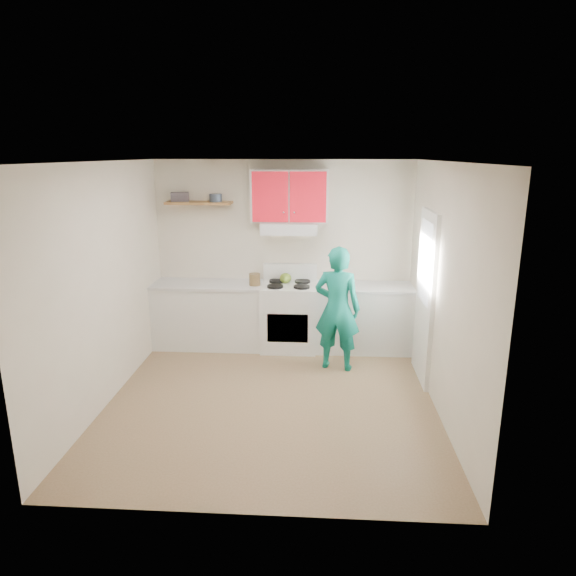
# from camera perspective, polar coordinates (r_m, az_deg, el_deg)

# --- Properties ---
(floor) EXTENTS (3.80, 3.80, 0.00)m
(floor) POSITION_cam_1_polar(r_m,az_deg,el_deg) (5.85, -1.85, -12.33)
(floor) COLOR brown
(floor) RESTS_ON ground
(ceiling) EXTENTS (3.60, 3.80, 0.04)m
(ceiling) POSITION_cam_1_polar(r_m,az_deg,el_deg) (5.20, -2.09, 14.04)
(ceiling) COLOR white
(ceiling) RESTS_ON floor
(back_wall) EXTENTS (3.60, 0.04, 2.60)m
(back_wall) POSITION_cam_1_polar(r_m,az_deg,el_deg) (7.23, -0.52, 3.92)
(back_wall) COLOR beige
(back_wall) RESTS_ON floor
(front_wall) EXTENTS (3.60, 0.04, 2.60)m
(front_wall) POSITION_cam_1_polar(r_m,az_deg,el_deg) (3.59, -4.88, -7.73)
(front_wall) COLOR beige
(front_wall) RESTS_ON floor
(left_wall) EXTENTS (0.04, 3.80, 2.60)m
(left_wall) POSITION_cam_1_polar(r_m,az_deg,el_deg) (5.83, -19.84, 0.34)
(left_wall) COLOR beige
(left_wall) RESTS_ON floor
(right_wall) EXTENTS (0.04, 3.80, 2.60)m
(right_wall) POSITION_cam_1_polar(r_m,az_deg,el_deg) (5.51, 17.01, -0.24)
(right_wall) COLOR beige
(right_wall) RESTS_ON floor
(door) EXTENTS (0.05, 0.85, 2.05)m
(door) POSITION_cam_1_polar(r_m,az_deg,el_deg) (6.24, 15.17, -1.00)
(door) COLOR white
(door) RESTS_ON floor
(door_glass) EXTENTS (0.01, 0.55, 0.95)m
(door_glass) POSITION_cam_1_polar(r_m,az_deg,el_deg) (6.13, 15.19, 2.83)
(door_glass) COLOR white
(door_glass) RESTS_ON door
(counter_left) EXTENTS (1.52, 0.60, 0.90)m
(counter_left) POSITION_cam_1_polar(r_m,az_deg,el_deg) (7.30, -8.85, -3.04)
(counter_left) COLOR silver
(counter_left) RESTS_ON floor
(counter_right) EXTENTS (1.32, 0.60, 0.90)m
(counter_right) POSITION_cam_1_polar(r_m,az_deg,el_deg) (7.16, 8.47, -3.38)
(counter_right) COLOR silver
(counter_right) RESTS_ON floor
(stove) EXTENTS (0.76, 0.65, 0.92)m
(stove) POSITION_cam_1_polar(r_m,az_deg,el_deg) (7.12, 0.12, -3.24)
(stove) COLOR white
(stove) RESTS_ON floor
(range_hood) EXTENTS (0.76, 0.44, 0.15)m
(range_hood) POSITION_cam_1_polar(r_m,az_deg,el_deg) (6.94, 0.17, 6.77)
(range_hood) COLOR silver
(range_hood) RESTS_ON back_wall
(upper_cabinets) EXTENTS (1.02, 0.33, 0.70)m
(upper_cabinets) POSITION_cam_1_polar(r_m,az_deg,el_deg) (6.95, 0.20, 10.31)
(upper_cabinets) COLOR red
(upper_cabinets) RESTS_ON back_wall
(shelf) EXTENTS (0.90, 0.30, 0.04)m
(shelf) POSITION_cam_1_polar(r_m,az_deg,el_deg) (7.15, -9.97, 9.42)
(shelf) COLOR brown
(shelf) RESTS_ON back_wall
(books) EXTENTS (0.26, 0.21, 0.12)m
(books) POSITION_cam_1_polar(r_m,az_deg,el_deg) (7.22, -12.06, 10.00)
(books) COLOR #443C42
(books) RESTS_ON shelf
(tin) EXTENTS (0.21, 0.21, 0.11)m
(tin) POSITION_cam_1_polar(r_m,az_deg,el_deg) (7.08, -8.14, 10.01)
(tin) COLOR #333D4C
(tin) RESTS_ON shelf
(kettle) EXTENTS (0.21, 0.21, 0.14)m
(kettle) POSITION_cam_1_polar(r_m,az_deg,el_deg) (7.08, -0.28, 1.12)
(kettle) COLOR #5B7821
(kettle) RESTS_ON stove
(crock) EXTENTS (0.20, 0.20, 0.19)m
(crock) POSITION_cam_1_polar(r_m,az_deg,el_deg) (6.97, -3.77, 0.88)
(crock) COLOR brown
(crock) RESTS_ON counter_left
(cutting_board) EXTENTS (0.36, 0.31, 0.02)m
(cutting_board) POSITION_cam_1_polar(r_m,az_deg,el_deg) (7.00, 7.23, 0.15)
(cutting_board) COLOR olive
(cutting_board) RESTS_ON counter_right
(silicone_mat) EXTENTS (0.30, 0.25, 0.01)m
(silicone_mat) POSITION_cam_1_polar(r_m,az_deg,el_deg) (7.11, 11.08, 0.18)
(silicone_mat) COLOR red
(silicone_mat) RESTS_ON counter_right
(person) EXTENTS (0.65, 0.50, 1.59)m
(person) POSITION_cam_1_polar(r_m,az_deg,el_deg) (6.38, 5.56, -2.32)
(person) COLOR #0D7867
(person) RESTS_ON floor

